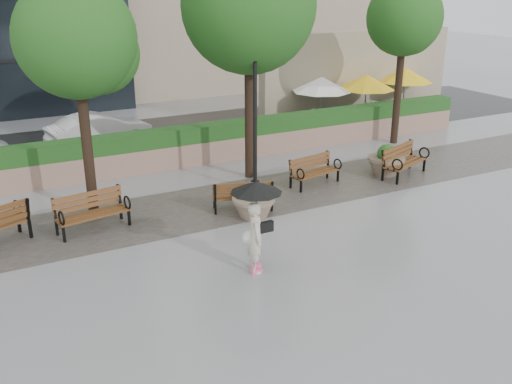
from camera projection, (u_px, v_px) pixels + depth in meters
name	position (u px, v px, depth m)	size (l,w,h in m)	color
ground	(292.00, 238.00, 14.41)	(100.00, 100.00, 0.00)	gray
cobble_strip	(239.00, 200.00, 16.90)	(28.00, 3.20, 0.01)	#383330
hedge_wall	(189.00, 146.00, 19.99)	(24.00, 0.80, 1.35)	#956E60
cafe_wall	(358.00, 76.00, 26.14)	(10.00, 0.60, 4.00)	tan
cafe_hedge	(377.00, 120.00, 24.64)	(8.00, 0.50, 0.90)	#1D4517
asphalt_street	(154.00, 138.00, 23.54)	(40.00, 7.00, 0.00)	black
bench_1	(93.00, 220.00, 14.75)	(1.94, 1.03, 0.99)	brown
bench_2	(243.00, 201.00, 16.07)	(1.78, 1.17, 0.90)	brown
bench_3	(315.00, 177.00, 18.04)	(1.80, 0.99, 0.91)	brown
bench_4	(404.00, 167.00, 18.85)	(2.03, 1.35, 1.02)	brown
planter_left	(254.00, 204.00, 15.55)	(1.18, 1.18, 0.99)	#7F6B56
planter_right	(386.00, 163.00, 18.99)	(1.23, 1.23, 1.04)	#7F6B56
lamppost	(255.00, 133.00, 17.04)	(0.28, 0.28, 4.12)	black
tree_0	(82.00, 43.00, 14.42)	(3.20, 3.06, 6.29)	black
tree_1	(252.00, 10.00, 17.20)	(4.08, 4.08, 7.44)	black
tree_2	(406.00, 21.00, 21.35)	(3.00, 2.83, 6.22)	black
patio_umb_white	(322.00, 85.00, 23.95)	(2.50, 2.50, 2.30)	black
patio_umb_yellow_a	(367.00, 82.00, 24.53)	(2.50, 2.50, 2.30)	black
patio_umb_yellow_b	(406.00, 75.00, 26.26)	(2.50, 2.50, 2.30)	black
car_right	(100.00, 130.00, 22.08)	(1.39, 3.99, 1.32)	silver
pedestrian	(256.00, 218.00, 12.39)	(1.14, 1.14, 2.09)	beige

